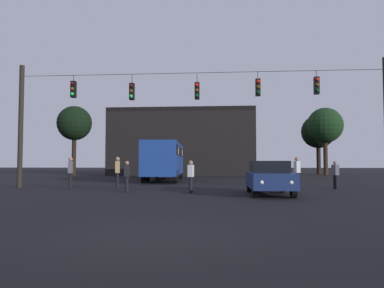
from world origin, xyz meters
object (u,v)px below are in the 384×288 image
Objects in this scene: tree_left_silhouette at (325,126)px; tree_behind_building at (74,124)px; car_near_right at (269,177)px; pedestrian_near_bus at (71,171)px; pedestrian_crossing_right at (335,173)px; pedestrian_trailing at (127,175)px; pedestrian_far_side at (297,170)px; pedestrian_crossing_left at (191,175)px; pedestrian_crossing_center at (118,170)px; city_bus at (165,158)px; tree_right_far at (318,132)px.

tree_left_silhouette reaches higher than tree_behind_building.
car_near_right is 2.48× the size of pedestrian_near_bus.
pedestrian_crossing_right reaches higher than pedestrian_trailing.
pedestrian_near_bus is 12.70m from pedestrian_far_side.
pedestrian_crossing_left is 6.85m from pedestrian_far_side.
pedestrian_far_side reaches higher than pedestrian_crossing_center.
tree_left_silhouette reaches higher than pedestrian_crossing_left.
tree_behind_building is (-8.07, 20.01, 4.83)m from pedestrian_near_bus.
pedestrian_crossing_right is at bearing 2.98° from pedestrian_crossing_center.
pedestrian_crossing_right is (4.06, 3.85, 0.07)m from car_near_right.
city_bus is 22.65m from tree_left_silhouette.
pedestrian_near_bus is 36.57m from tree_right_far.
pedestrian_crossing_left is 0.19× the size of tree_left_silhouette.
pedestrian_far_side is (8.91, -8.58, -0.85)m from city_bus.
city_bus is 12.40m from pedestrian_far_side.
tree_right_far reaches higher than pedestrian_crossing_right.
city_bus reaches higher than pedestrian_far_side.
pedestrian_near_bus is (-10.48, 2.88, 0.20)m from car_near_right.
pedestrian_crossing_center is 34.87m from tree_right_far.
pedestrian_crossing_left is 27.22m from tree_behind_building.
pedestrian_far_side is (8.95, 3.37, 0.16)m from pedestrian_trailing.
pedestrian_crossing_center is 0.23× the size of tree_right_far.
tree_behind_building is 1.01× the size of tree_right_far.
pedestrian_near_bus is at bearing -176.19° from pedestrian_crossing_right.
pedestrian_far_side is (2.13, 4.41, 0.22)m from car_near_right.
tree_right_far is at bearing 57.78° from pedestrian_crossing_center.
tree_left_silhouette is at bearing 63.07° from pedestrian_crossing_left.
tree_left_silhouette reaches higher than pedestrian_crossing_right.
pedestrian_far_side reaches higher than pedestrian_crossing_left.
pedestrian_crossing_left is at bearing -157.55° from pedestrian_crossing_right.
tree_left_silhouette is at bearing 9.36° from tree_behind_building.
pedestrian_crossing_left is 1.01× the size of pedestrian_trailing.
tree_behind_building reaches higher than pedestrian_crossing_center.
pedestrian_crossing_center is 1.15× the size of pedestrian_crossing_right.
pedestrian_crossing_left is 7.21m from pedestrian_near_bus.
tree_right_far is (6.45, 28.63, 4.66)m from pedestrian_crossing_right.
pedestrian_crossing_center reaches higher than pedestrian_near_bus.
pedestrian_crossing_left is at bearing -6.57° from pedestrian_trailing.
tree_behind_building is at bearing -170.64° from tree_left_silhouette.
pedestrian_near_bus is at bearing -68.03° from tree_behind_building.
tree_left_silhouette is (13.68, 26.93, 4.97)m from pedestrian_crossing_left.
pedestrian_crossing_right is 29.72m from tree_right_far.
pedestrian_far_side is 28.14m from tree_behind_building.
pedestrian_crossing_right is 29.97m from tree_behind_building.
city_bus is 9.87m from pedestrian_crossing_center.
pedestrian_far_side is (12.60, 1.53, 0.02)m from pedestrian_near_bus.
tree_behind_building is 30.61m from tree_right_far.
pedestrian_crossing_right is at bearing 22.45° from pedestrian_crossing_left.
tree_behind_building is (-28.62, -4.72, -0.01)m from tree_left_silhouette.
pedestrian_crossing_center is 1.16× the size of pedestrian_trailing.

